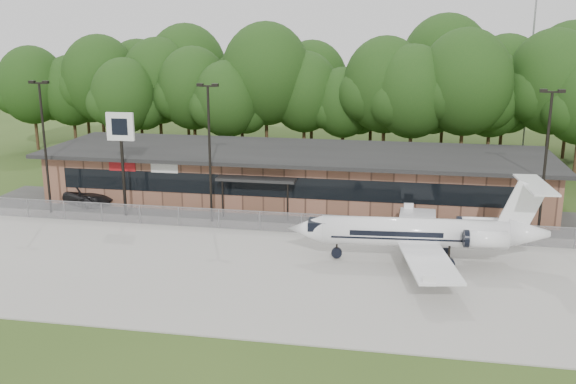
% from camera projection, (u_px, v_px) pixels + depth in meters
% --- Properties ---
extents(ground, '(160.00, 160.00, 0.00)m').
position_uv_depth(ground, '(211.00, 328.00, 31.02)').
color(ground, '#2F491A').
rests_on(ground, ground).
extents(apron, '(64.00, 18.00, 0.08)m').
position_uv_depth(apron, '(250.00, 267.00, 38.63)').
color(apron, '#9E9B93').
rests_on(apron, ground).
extents(parking_lot, '(50.00, 9.00, 0.06)m').
position_uv_depth(parking_lot, '(285.00, 214.00, 49.57)').
color(parking_lot, '#383835').
rests_on(parking_lot, ground).
extents(terminal, '(41.00, 11.65, 4.30)m').
position_uv_depth(terminal, '(295.00, 174.00, 53.26)').
color(terminal, '#895944').
rests_on(terminal, ground).
extents(fence, '(46.00, 0.04, 1.52)m').
position_uv_depth(fence, '(274.00, 222.00, 45.10)').
color(fence, gray).
rests_on(fence, ground).
extents(treeline, '(72.00, 12.00, 15.00)m').
position_uv_depth(treeline, '(324.00, 89.00, 69.10)').
color(treeline, '#113510').
rests_on(treeline, ground).
extents(radio_mast, '(0.20, 0.20, 25.00)m').
position_uv_depth(radio_mast, '(533.00, 41.00, 69.68)').
color(radio_mast, gray).
rests_on(radio_mast, ground).
extents(light_pole_left, '(1.55, 0.30, 10.23)m').
position_uv_depth(light_pole_left, '(44.00, 138.00, 48.39)').
color(light_pole_left, black).
rests_on(light_pole_left, ground).
extents(light_pole_mid, '(1.55, 0.30, 10.23)m').
position_uv_depth(light_pole_mid, '(209.00, 143.00, 46.10)').
color(light_pole_mid, black).
rests_on(light_pole_mid, ground).
extents(light_pole_right, '(1.55, 0.30, 10.23)m').
position_uv_depth(light_pole_right, '(546.00, 154.00, 42.05)').
color(light_pole_right, black).
rests_on(light_pole_right, ground).
extents(business_jet, '(15.86, 14.14, 5.34)m').
position_uv_depth(business_jet, '(423.00, 234.00, 38.99)').
color(business_jet, white).
rests_on(business_jet, ground).
extents(suv, '(6.37, 4.91, 1.61)m').
position_uv_depth(suv, '(84.00, 194.00, 52.47)').
color(suv, '#272729').
rests_on(suv, ground).
extents(pole_sign, '(2.09, 0.30, 7.98)m').
position_uv_depth(pole_sign, '(121.00, 138.00, 47.57)').
color(pole_sign, black).
rests_on(pole_sign, ground).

